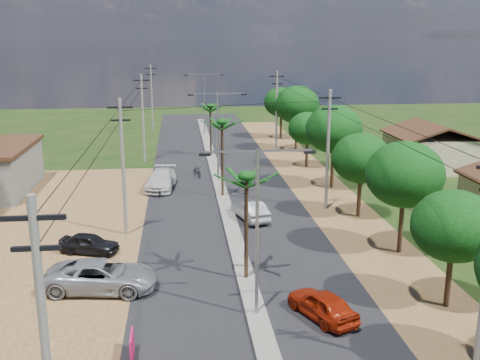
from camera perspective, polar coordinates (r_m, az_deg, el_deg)
The scene contains 33 objects.
ground at distance 27.04m, azimuth 1.67°, elevation -13.68°, with size 160.00×160.00×0.00m, color black.
road at distance 40.79m, azimuth -1.22°, elevation -3.72°, with size 12.00×110.00×0.04m, color black.
median at distance 43.62m, azimuth -1.57°, elevation -2.41°, with size 1.00×90.00×0.18m, color #605E56.
dirt_shoulder_east at distance 42.34m, azimuth 10.33°, elevation -3.28°, with size 5.00×90.00×0.03m, color brown.
house_east_far at distance 57.99m, azimuth 18.73°, elevation 3.41°, with size 7.60×7.50×4.60m.
tree_east_b at distance 28.14m, azimuth 20.90°, elevation -4.40°, with size 4.00×4.00×5.83m.
tree_east_c at distance 34.19m, azimuth 16.39°, elevation 0.54°, with size 4.60×4.60×6.83m.
tree_east_d at distance 40.59m, azimuth 12.22°, elevation 2.18°, with size 4.20×4.20×6.13m.
tree_east_e at distance 48.02m, azimuth 9.52°, elevation 5.09°, with size 4.80×4.80×7.14m.
tree_east_f at distance 55.76m, azimuth 6.87°, elevation 5.22°, with size 3.80×3.80×5.52m.
tree_east_g at distance 63.44m, azimuth 5.81°, elevation 7.60°, with size 5.00×5.00×7.38m.
tree_east_h at distance 71.24m, azimuth 4.22°, elevation 7.89°, with size 4.40×4.40×6.52m.
palm_median_near at distance 28.73m, azimuth 0.66°, elevation -0.08°, with size 2.00×2.00×6.15m.
palm_median_mid at distance 44.26m, azimuth -1.84°, elevation 5.56°, with size 2.00×2.00×6.55m.
palm_median_far at distance 60.16m, azimuth -3.03°, elevation 7.30°, with size 2.00×2.00×5.85m.
streetlight_near at distance 25.14m, azimuth 1.75°, elevation -4.01°, with size 5.10×0.18×8.00m.
streetlight_mid at distance 49.36m, azimuth -2.28°, elevation 5.17°, with size 5.10×0.18×8.00m.
streetlight_far at distance 74.11m, azimuth -3.66°, elevation 8.27°, with size 5.10×0.18×8.00m.
utility_pole_w_a at distance 16.19m, azimuth -19.14°, elevation -16.00°, with size 1.60×0.24×9.00m.
utility_pole_w_b at distance 36.67m, azimuth -11.81°, elevation 1.57°, with size 1.60×0.24×9.00m.
utility_pole_w_c at distance 58.27m, azimuth -9.84°, elevation 6.37°, with size 1.60×0.24×9.00m.
utility_pole_w_d at distance 79.09m, azimuth -8.96°, elevation 8.50°, with size 1.60×0.24×9.00m.
utility_pole_e_b at distance 41.83m, azimuth 8.92°, elevation 3.28°, with size 1.60×0.24×9.00m.
utility_pole_e_c at distance 63.06m, azimuth 3.74°, elevation 7.16°, with size 1.60×0.24×9.00m.
car_red_near at distance 26.82m, azimuth 8.36°, elevation -12.48°, with size 1.58×3.92×1.33m, color maroon.
car_silver_mid at distance 39.91m, azimuth 1.03°, elevation -3.12°, with size 1.47×4.21×1.39m, color gray.
car_white_far at distance 48.38m, azimuth -8.00°, elevation 0.00°, with size 2.19×5.39×1.56m, color #B7B7B2.
car_parked_silver at distance 29.97m, azimuth -13.85°, elevation -9.51°, with size 2.61×5.65×1.57m, color gray.
car_parked_dark at distance 35.09m, azimuth -15.07°, elevation -6.29°, with size 1.44×3.59×1.22m, color black.
moto_rider_east at distance 27.14m, azimuth 9.73°, elevation -12.76°, with size 0.56×1.62×0.85m, color black.
moto_rider_west_a at distance 46.06m, azimuth -8.07°, elevation -1.21°, with size 0.56×1.59×0.84m, color black.
moto_rider_west_b at distance 52.15m, azimuth -4.40°, elevation 0.84°, with size 0.47×1.68×1.01m, color black.
roadside_sign at distance 24.08m, azimuth -10.92°, elevation -16.27°, with size 0.10×1.33×1.11m.
Camera 1 is at (-3.36, -23.60, 12.75)m, focal length 42.00 mm.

